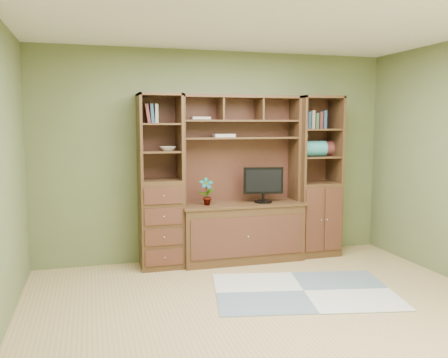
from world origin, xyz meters
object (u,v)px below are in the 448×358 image
object	(u,v)px
left_tower	(160,182)
right_tower	(316,176)
monitor	(263,178)
center_hutch	(242,179)

from	to	relation	value
left_tower	right_tower	world-z (taller)	same
left_tower	monitor	xyz separation A→B (m)	(1.27, -0.07, 0.01)
right_tower	monitor	xyz separation A→B (m)	(-0.76, -0.07, 0.01)
right_tower	monitor	bearing A→B (deg)	-174.36
monitor	right_tower	bearing A→B (deg)	15.71
left_tower	right_tower	distance (m)	2.02
right_tower	left_tower	bearing A→B (deg)	180.00
center_hutch	left_tower	size ratio (longest dim) A/B	1.00
left_tower	center_hutch	bearing A→B (deg)	-2.29
center_hutch	right_tower	bearing A→B (deg)	2.23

